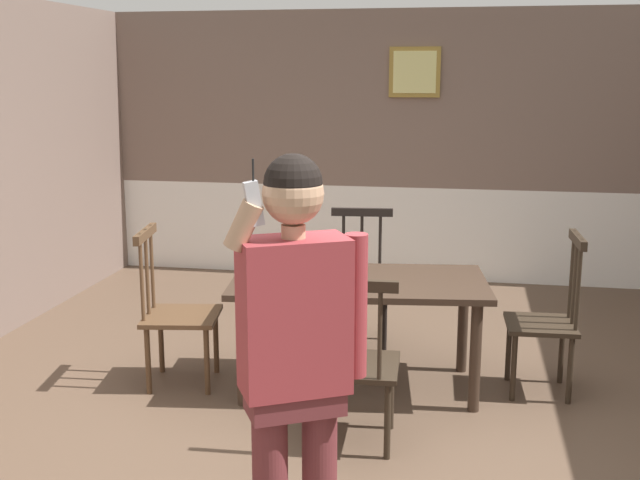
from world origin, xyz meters
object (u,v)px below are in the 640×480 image
(chair_by_doorway, at_px, (360,285))
(chair_at_table_head, at_px, (547,320))
(chair_near_window, at_px, (175,311))
(dining_table, at_px, (359,293))
(person_figure, at_px, (296,347))
(chair_opposite_corner, at_px, (356,363))

(chair_by_doorway, distance_m, chair_at_table_head, 1.46)
(chair_near_window, bearing_deg, dining_table, 87.86)
(chair_by_doorway, distance_m, person_figure, 2.94)
(dining_table, relative_size, chair_at_table_head, 1.64)
(chair_near_window, xyz_separation_m, chair_by_doorway, (1.09, 0.96, -0.02))
(chair_near_window, bearing_deg, chair_at_table_head, 87.75)
(chair_opposite_corner, bearing_deg, person_figure, -95.16)
(chair_by_doorway, distance_m, chair_opposite_corner, 1.64)
(chair_by_doorway, bearing_deg, chair_near_window, 35.91)
(chair_opposite_corner, xyz_separation_m, person_figure, (-0.06, -1.26, 0.54))
(chair_at_table_head, height_order, chair_opposite_corner, chair_at_table_head)
(chair_by_doorway, xyz_separation_m, person_figure, (0.14, -2.89, 0.55))
(dining_table, xyz_separation_m, chair_by_doorway, (-0.10, 0.82, -0.17))
(dining_table, relative_size, chair_opposite_corner, 1.73)
(chair_at_table_head, bearing_deg, dining_table, 94.32)
(dining_table, distance_m, chair_near_window, 1.21)
(chair_at_table_head, bearing_deg, chair_near_window, 94.44)
(dining_table, distance_m, person_figure, 2.11)
(chair_opposite_corner, distance_m, person_figure, 1.37)
(dining_table, height_order, chair_opposite_corner, chair_opposite_corner)
(chair_at_table_head, distance_m, chair_opposite_corner, 1.46)
(dining_table, bearing_deg, chair_opposite_corner, -83.25)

